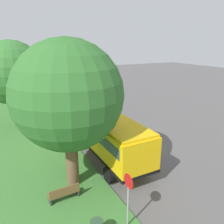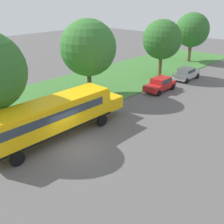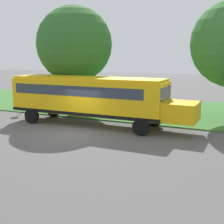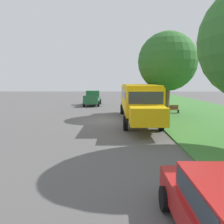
% 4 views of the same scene
% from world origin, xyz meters
% --- Properties ---
extents(ground_plane, '(120.00, 120.00, 0.00)m').
position_xyz_m(ground_plane, '(0.00, 0.00, 0.00)').
color(ground_plane, '#565454').
extents(grass_verge, '(12.00, 80.00, 0.08)m').
position_xyz_m(grass_verge, '(-10.00, 0.00, 0.04)').
color(grass_verge, '#3D7533').
rests_on(grass_verge, ground).
extents(school_bus, '(2.84, 12.42, 3.16)m').
position_xyz_m(school_bus, '(-2.57, -0.08, 1.92)').
color(school_bus, yellow).
rests_on(school_bus, ground).
extents(car_red_nearest, '(2.02, 4.40, 1.56)m').
position_xyz_m(car_red_nearest, '(-2.80, 15.06, 0.88)').
color(car_red_nearest, '#B21E1E').
rests_on(car_red_nearest, ground).
extents(car_silver_middle, '(2.02, 4.40, 1.56)m').
position_xyz_m(car_silver_middle, '(-2.80, 21.31, 0.88)').
color(car_silver_middle, '#B7B7BC').
rests_on(car_silver_middle, ground).
extents(oak_tree_roadside_mid, '(5.92, 5.92, 8.30)m').
position_xyz_m(oak_tree_roadside_mid, '(-7.68, 8.21, 5.39)').
color(oak_tree_roadside_mid, '#4C3826').
rests_on(oak_tree_roadside_mid, ground).
extents(oak_tree_far_end, '(5.16, 5.16, 7.65)m').
position_xyz_m(oak_tree_far_end, '(-6.19, 19.96, 5.12)').
color(oak_tree_far_end, brown).
rests_on(oak_tree_far_end, ground).
extents(oak_tree_across_road, '(5.51, 5.51, 7.98)m').
position_xyz_m(oak_tree_across_road, '(-7.59, 31.33, 5.25)').
color(oak_tree_across_road, brown).
rests_on(oak_tree_across_road, ground).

